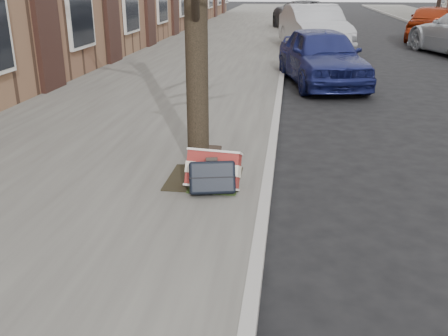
# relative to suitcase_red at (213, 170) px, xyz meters

# --- Properties ---
(ground) EXTENTS (120.00, 120.00, 0.00)m
(ground) POSITION_rel_suitcase_red_xyz_m (1.85, -0.93, -0.35)
(ground) COLOR black
(ground) RESTS_ON ground
(near_sidewalk) EXTENTS (5.00, 70.00, 0.12)m
(near_sidewalk) POSITION_rel_suitcase_red_xyz_m (-1.85, 14.07, -0.29)
(near_sidewalk) COLOR #65635B
(near_sidewalk) RESTS_ON ground
(dirt_patch) EXTENTS (0.85, 0.85, 0.02)m
(dirt_patch) POSITION_rel_suitcase_red_xyz_m (-0.15, 0.27, -0.22)
(dirt_patch) COLOR black
(dirt_patch) RESTS_ON near_sidewalk
(suitcase_red) EXTENTS (0.63, 0.40, 0.46)m
(suitcase_red) POSITION_rel_suitcase_red_xyz_m (0.00, 0.00, 0.00)
(suitcase_red) COLOR maroon
(suitcase_red) RESTS_ON near_sidewalk
(suitcase_navy) EXTENTS (0.56, 0.40, 0.40)m
(suitcase_navy) POSITION_rel_suitcase_red_xyz_m (0.01, -0.15, -0.03)
(suitcase_navy) COLOR black
(suitcase_navy) RESTS_ON near_sidewalk
(car_near_front) EXTENTS (2.35, 4.17, 1.34)m
(car_near_front) POSITION_rel_suitcase_red_xyz_m (1.53, 7.01, 0.32)
(car_near_front) COLOR #161C52
(car_near_front) RESTS_ON ground
(car_near_mid) EXTENTS (2.57, 5.03, 1.58)m
(car_near_mid) POSITION_rel_suitcase_red_xyz_m (1.54, 13.01, 0.44)
(car_near_mid) COLOR #9E9FA4
(car_near_mid) RESTS_ON ground
(car_near_back) EXTENTS (3.67, 5.72, 1.47)m
(car_near_back) POSITION_rel_suitcase_red_xyz_m (1.48, 20.12, 0.39)
(car_near_back) COLOR #343439
(car_near_back) RESTS_ON ground
(car_far_back) EXTENTS (3.01, 4.69, 1.49)m
(car_far_back) POSITION_rel_suitcase_red_xyz_m (6.46, 16.98, 0.39)
(car_far_back) COLOR maroon
(car_far_back) RESTS_ON ground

